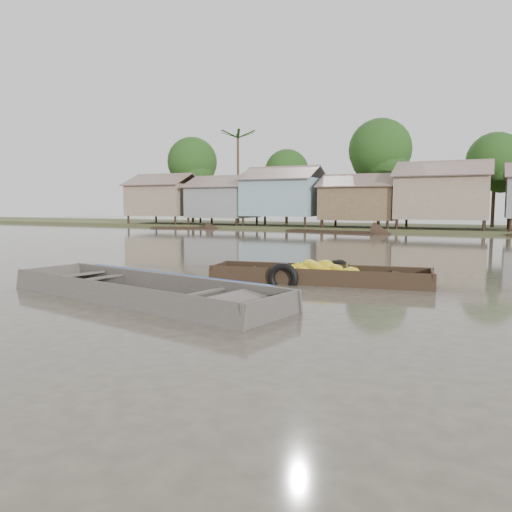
% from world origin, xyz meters
% --- Properties ---
extents(ground, '(120.00, 120.00, 0.00)m').
position_xyz_m(ground, '(0.00, 0.00, 0.00)').
color(ground, '#443F34').
rests_on(ground, ground).
extents(riverbank, '(120.00, 12.47, 10.22)m').
position_xyz_m(riverbank, '(3.03, 31.86, 3.07)').
color(riverbank, '#384723').
rests_on(riverbank, ground).
extents(banana_boat, '(6.17, 2.31, 0.87)m').
position_xyz_m(banana_boat, '(1.55, 2.07, 0.18)').
color(banana_boat, black).
rests_on(banana_boat, ground).
extents(viewer_boat, '(7.73, 3.45, 0.60)m').
position_xyz_m(viewer_boat, '(-1.28, -1.91, 0.06)').
color(viewer_boat, '#423C37').
rests_on(viewer_boat, ground).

